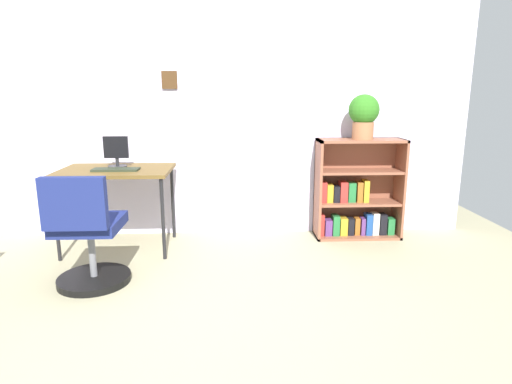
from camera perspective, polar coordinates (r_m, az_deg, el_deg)
name	(u,v)px	position (r m, az deg, el deg)	size (l,w,h in m)	color
ground_plane	(170,360)	(2.44, -11.46, -21.07)	(6.24, 6.24, 0.00)	tan
wall_back	(198,113)	(4.16, -7.71, 10.41)	(5.20, 0.12, 2.35)	silver
desk	(116,176)	(3.89, -18.14, 2.10)	(0.95, 0.64, 0.72)	brown
monitor	(116,152)	(3.95, -18.13, 5.04)	(0.21, 0.16, 0.27)	#262628
keyboard	(116,169)	(3.80, -18.20, 2.87)	(0.38, 0.14, 0.02)	#293121
office_chair	(88,239)	(3.25, -21.54, -5.89)	(0.52, 0.54, 0.84)	black
bookshelf_low	(356,195)	(4.21, 13.16, -0.33)	(0.81, 0.30, 0.94)	brown
potted_plant_on_shelf	(364,114)	(4.07, 14.18, 10.01)	(0.28, 0.28, 0.41)	#9E6642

